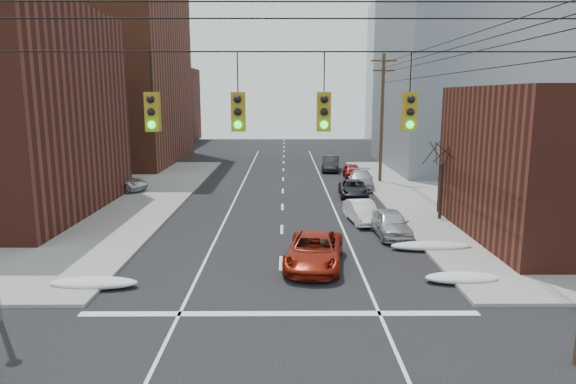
{
  "coord_description": "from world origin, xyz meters",
  "views": [
    {
      "loc": [
        0.21,
        -10.34,
        7.51
      ],
      "look_at": [
        0.33,
        13.63,
        3.0
      ],
      "focal_mm": 32.0,
      "sensor_mm": 36.0,
      "label": 1
    }
  ],
  "objects_px": {
    "parked_car_b": "(362,212)",
    "parked_car_f": "(331,163)",
    "lot_car_a": "(21,209)",
    "parked_car_a": "(390,223)",
    "red_pickup": "(314,251)",
    "parked_car_d": "(361,180)",
    "parked_car_e": "(352,171)",
    "parked_car_c": "(353,189)",
    "lot_car_b": "(119,182)",
    "lot_car_d": "(67,181)"
  },
  "relations": [
    {
      "from": "parked_car_b",
      "to": "parked_car_f",
      "type": "height_order",
      "value": "parked_car_f"
    },
    {
      "from": "parked_car_f",
      "to": "lot_car_a",
      "type": "bearing_deg",
      "value": -127.27
    },
    {
      "from": "parked_car_a",
      "to": "parked_car_b",
      "type": "relative_size",
      "value": 1.06
    },
    {
      "from": "red_pickup",
      "to": "parked_car_f",
      "type": "distance_m",
      "value": 29.72
    },
    {
      "from": "parked_car_a",
      "to": "parked_car_d",
      "type": "distance_m",
      "value": 14.48
    },
    {
      "from": "red_pickup",
      "to": "parked_car_e",
      "type": "xyz_separation_m",
      "value": [
        4.9,
        25.02,
        -0.07
      ]
    },
    {
      "from": "parked_car_c",
      "to": "lot_car_b",
      "type": "height_order",
      "value": "lot_car_b"
    },
    {
      "from": "parked_car_f",
      "to": "parked_car_d",
      "type": "bearing_deg",
      "value": -74.37
    },
    {
      "from": "lot_car_a",
      "to": "parked_car_c",
      "type": "bearing_deg",
      "value": -88.92
    },
    {
      "from": "parked_car_f",
      "to": "parked_car_a",
      "type": "bearing_deg",
      "value": -80.84
    },
    {
      "from": "parked_car_d",
      "to": "lot_car_a",
      "type": "distance_m",
      "value": 24.79
    },
    {
      "from": "lot_car_b",
      "to": "parked_car_d",
      "type": "bearing_deg",
      "value": -65.21
    },
    {
      "from": "lot_car_d",
      "to": "red_pickup",
      "type": "bearing_deg",
      "value": -120.73
    },
    {
      "from": "parked_car_d",
      "to": "lot_car_d",
      "type": "relative_size",
      "value": 1.26
    },
    {
      "from": "red_pickup",
      "to": "lot_car_a",
      "type": "xyz_separation_m",
      "value": [
        -17.18,
        8.21,
        0.09
      ]
    },
    {
      "from": "red_pickup",
      "to": "lot_car_b",
      "type": "height_order",
      "value": "lot_car_b"
    },
    {
      "from": "lot_car_a",
      "to": "lot_car_b",
      "type": "distance_m",
      "value": 10.11
    },
    {
      "from": "red_pickup",
      "to": "lot_car_b",
      "type": "bearing_deg",
      "value": 136.8
    },
    {
      "from": "parked_car_c",
      "to": "lot_car_b",
      "type": "relative_size",
      "value": 0.92
    },
    {
      "from": "parked_car_b",
      "to": "lot_car_a",
      "type": "relative_size",
      "value": 1.0
    },
    {
      "from": "parked_car_a",
      "to": "lot_car_d",
      "type": "height_order",
      "value": "lot_car_d"
    },
    {
      "from": "parked_car_c",
      "to": "parked_car_d",
      "type": "bearing_deg",
      "value": 75.64
    },
    {
      "from": "lot_car_b",
      "to": "parked_car_a",
      "type": "bearing_deg",
      "value": -104.25
    },
    {
      "from": "parked_car_c",
      "to": "lot_car_d",
      "type": "height_order",
      "value": "lot_car_d"
    },
    {
      "from": "parked_car_b",
      "to": "parked_car_d",
      "type": "bearing_deg",
      "value": 74.32
    },
    {
      "from": "parked_car_b",
      "to": "lot_car_b",
      "type": "relative_size",
      "value": 0.83
    },
    {
      "from": "parked_car_d",
      "to": "parked_car_a",
      "type": "bearing_deg",
      "value": -85.58
    },
    {
      "from": "parked_car_e",
      "to": "lot_car_b",
      "type": "height_order",
      "value": "lot_car_b"
    },
    {
      "from": "parked_car_f",
      "to": "lot_car_d",
      "type": "xyz_separation_m",
      "value": [
        -22.06,
        -11.01,
        0.05
      ]
    },
    {
      "from": "red_pickup",
      "to": "parked_car_f",
      "type": "xyz_separation_m",
      "value": [
        3.3,
        29.53,
        0.05
      ]
    },
    {
      "from": "lot_car_d",
      "to": "parked_car_f",
      "type": "bearing_deg",
      "value": -49.58
    },
    {
      "from": "parked_car_e",
      "to": "lot_car_a",
      "type": "xyz_separation_m",
      "value": [
        -22.08,
        -16.8,
        0.16
      ]
    },
    {
      "from": "parked_car_d",
      "to": "lot_car_b",
      "type": "relative_size",
      "value": 1.04
    },
    {
      "from": "parked_car_e",
      "to": "lot_car_d",
      "type": "bearing_deg",
      "value": -163.65
    },
    {
      "from": "lot_car_b",
      "to": "lot_car_d",
      "type": "xyz_separation_m",
      "value": [
        -4.33,
        0.58,
        0.0
      ]
    },
    {
      "from": "red_pickup",
      "to": "parked_car_a",
      "type": "bearing_deg",
      "value": 56.63
    },
    {
      "from": "lot_car_a",
      "to": "lot_car_d",
      "type": "bearing_deg",
      "value": -10.57
    },
    {
      "from": "red_pickup",
      "to": "parked_car_d",
      "type": "xyz_separation_m",
      "value": [
        4.9,
        19.48,
        0.0
      ]
    },
    {
      "from": "parked_car_e",
      "to": "lot_car_d",
      "type": "xyz_separation_m",
      "value": [
        -23.66,
        -6.5,
        0.17
      ]
    },
    {
      "from": "parked_car_c",
      "to": "parked_car_e",
      "type": "height_order",
      "value": "parked_car_e"
    },
    {
      "from": "red_pickup",
      "to": "lot_car_b",
      "type": "distance_m",
      "value": 23.02
    },
    {
      "from": "parked_car_d",
      "to": "red_pickup",
      "type": "bearing_deg",
      "value": -97.75
    },
    {
      "from": "parked_car_a",
      "to": "lot_car_b",
      "type": "height_order",
      "value": "lot_car_b"
    },
    {
      "from": "red_pickup",
      "to": "parked_car_b",
      "type": "bearing_deg",
      "value": 75.62
    },
    {
      "from": "parked_car_b",
      "to": "red_pickup",
      "type": "bearing_deg",
      "value": -120.12
    },
    {
      "from": "parked_car_b",
      "to": "parked_car_e",
      "type": "height_order",
      "value": "parked_car_b"
    },
    {
      "from": "parked_car_f",
      "to": "lot_car_a",
      "type": "relative_size",
      "value": 1.17
    },
    {
      "from": "red_pickup",
      "to": "parked_car_f",
      "type": "height_order",
      "value": "parked_car_f"
    },
    {
      "from": "parked_car_a",
      "to": "parked_car_b",
      "type": "xyz_separation_m",
      "value": [
        -1.1,
        3.02,
        -0.06
      ]
    },
    {
      "from": "parked_car_a",
      "to": "lot_car_b",
      "type": "xyz_separation_m",
      "value": [
        -18.83,
        12.93,
        0.1
      ]
    }
  ]
}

